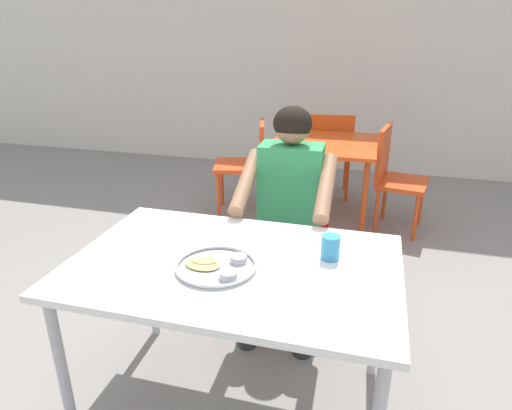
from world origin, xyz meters
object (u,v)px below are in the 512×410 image
object	(u,v)px
table_foreground	(234,277)
table_background_red	(324,152)
thali_tray	(217,266)
drinking_cup	(330,247)
chair_foreground	(293,228)
chair_red_left	(248,160)
chair_red_right	(393,172)
diner_foreground	(288,202)
chair_red_far	(330,149)

from	to	relation	value
table_foreground	table_background_red	size ratio (longest dim) A/B	1.49
thali_tray	drinking_cup	world-z (taller)	drinking_cup
table_foreground	chair_foreground	xyz separation A→B (m)	(0.07, 0.93, -0.19)
chair_red_left	chair_red_right	xyz separation A→B (m)	(1.25, -0.02, -0.00)
diner_foreground	chair_red_left	xyz separation A→B (m)	(-0.65, 1.50, -0.23)
diner_foreground	table_background_red	xyz separation A→B (m)	(0.02, 1.45, -0.10)
diner_foreground	chair_red_left	world-z (taller)	diner_foreground
table_background_red	diner_foreground	bearing A→B (deg)	-90.74
table_foreground	diner_foreground	distance (m)	0.72
chair_red_right	chair_foreground	bearing A→B (deg)	-115.60
drinking_cup	chair_red_far	world-z (taller)	chair_red_far
chair_red_far	drinking_cup	bearing A→B (deg)	-84.05
thali_tray	chair_red_left	bearing A→B (deg)	103.16
chair_foreground	chair_red_left	size ratio (longest dim) A/B	0.97
chair_red_left	diner_foreground	bearing A→B (deg)	-66.37
diner_foreground	table_background_red	size ratio (longest dim) A/B	1.40
thali_tray	table_background_red	xyz separation A→B (m)	(0.14, 2.23, -0.11)
table_background_red	chair_red_left	bearing A→B (deg)	176.45
chair_red_right	thali_tray	bearing A→B (deg)	-107.74
chair_foreground	chair_red_right	bearing A→B (deg)	64.40
chair_red_far	table_background_red	bearing A→B (deg)	-89.43
chair_foreground	chair_red_far	size ratio (longest dim) A/B	0.95
table_background_red	chair_red_right	xyz separation A→B (m)	(0.58, 0.02, -0.14)
thali_tray	chair_red_left	xyz separation A→B (m)	(-0.53, 2.27, -0.25)
table_foreground	chair_foreground	size ratio (longest dim) A/B	1.60
table_foreground	chair_foreground	world-z (taller)	chair_foreground
drinking_cup	table_background_red	distance (m)	2.06
chair_red_left	chair_red_right	distance (m)	1.25
thali_tray	drinking_cup	size ratio (longest dim) A/B	3.16
chair_red_left	chair_red_far	xyz separation A→B (m)	(0.67, 0.57, 0.00)
drinking_cup	table_background_red	xyz separation A→B (m)	(-0.27, 2.04, -0.16)
chair_red_right	table_foreground	bearing A→B (deg)	-107.14
table_foreground	chair_red_right	distance (m)	2.29
table_foreground	thali_tray	distance (m)	0.11
thali_tray	table_foreground	bearing A→B (deg)	55.02
table_foreground	chair_red_right	xyz separation A→B (m)	(0.67, 2.18, -0.17)
diner_foreground	chair_red_far	distance (m)	2.08
chair_foreground	table_background_red	bearing A→B (deg)	88.92
table_foreground	drinking_cup	bearing A→B (deg)	19.44
drinking_cup	diner_foreground	bearing A→B (deg)	116.40
table_background_red	chair_red_right	bearing A→B (deg)	1.69
drinking_cup	chair_red_left	bearing A→B (deg)	114.42
thali_tray	chair_red_right	size ratio (longest dim) A/B	0.37
chair_foreground	diner_foreground	distance (m)	0.33
table_foreground	table_background_red	bearing A→B (deg)	87.49
thali_tray	table_background_red	size ratio (longest dim) A/B	0.36
chair_red_left	chair_red_right	bearing A→B (deg)	-1.13
chair_foreground	table_background_red	world-z (taller)	chair_foreground
drinking_cup	diner_foreground	size ratio (longest dim) A/B	0.08
chair_red_far	chair_red_left	bearing A→B (deg)	-139.52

